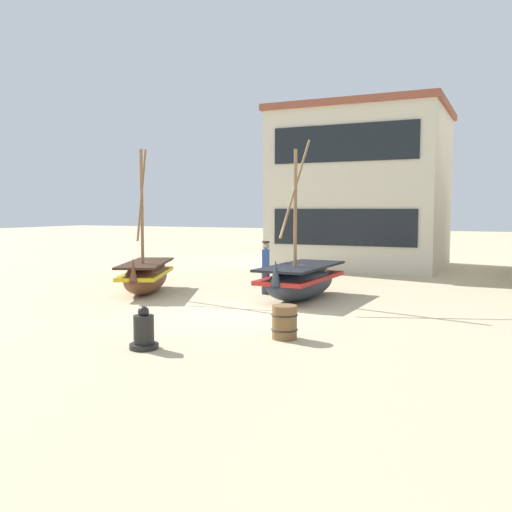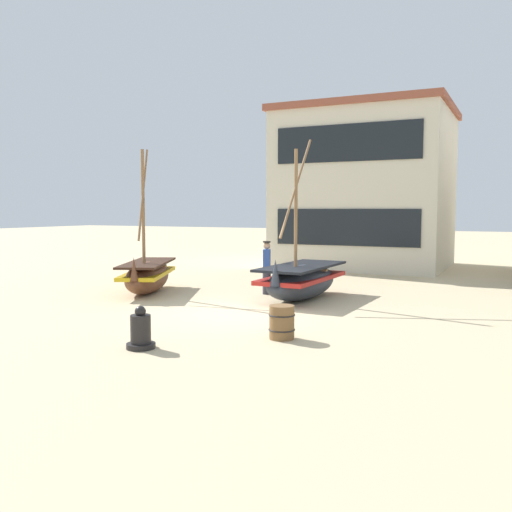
{
  "view_description": "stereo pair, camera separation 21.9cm",
  "coord_description": "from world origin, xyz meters",
  "px_view_note": "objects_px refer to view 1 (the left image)",
  "views": [
    {
      "loc": [
        6.4,
        -12.75,
        2.67
      ],
      "look_at": [
        0.0,
        1.0,
        1.4
      ],
      "focal_mm": 38.9,
      "sensor_mm": 36.0,
      "label": 1
    },
    {
      "loc": [
        6.6,
        -12.66,
        2.67
      ],
      "look_at": [
        0.0,
        1.0,
        1.4
      ],
      "focal_mm": 38.9,
      "sensor_mm": 36.0,
      "label": 2
    }
  ],
  "objects_px": {
    "fishing_boat_near_left": "(301,280)",
    "fisherman_by_hull": "(266,268)",
    "fishing_boat_centre_large": "(146,275)",
    "harbor_building_main": "(362,188)",
    "capstan_winch": "(144,332)",
    "wooden_barrel": "(284,322)"
  },
  "relations": [
    {
      "from": "fishing_boat_near_left",
      "to": "fisherman_by_hull",
      "type": "xyz_separation_m",
      "value": [
        -1.33,
        0.41,
        0.26
      ]
    },
    {
      "from": "fishing_boat_centre_large",
      "to": "harbor_building_main",
      "type": "relative_size",
      "value": 0.6
    },
    {
      "from": "capstan_winch",
      "to": "harbor_building_main",
      "type": "relative_size",
      "value": 0.11
    },
    {
      "from": "capstan_winch",
      "to": "fisherman_by_hull",
      "type": "bearing_deg",
      "value": 95.31
    },
    {
      "from": "fishing_boat_centre_large",
      "to": "capstan_winch",
      "type": "bearing_deg",
      "value": -54.19
    },
    {
      "from": "harbor_building_main",
      "to": "fisherman_by_hull",
      "type": "bearing_deg",
      "value": -92.95
    },
    {
      "from": "wooden_barrel",
      "to": "harbor_building_main",
      "type": "bearing_deg",
      "value": 98.47
    },
    {
      "from": "fishing_boat_near_left",
      "to": "harbor_building_main",
      "type": "height_order",
      "value": "harbor_building_main"
    },
    {
      "from": "fishing_boat_near_left",
      "to": "wooden_barrel",
      "type": "distance_m",
      "value": 5.2
    },
    {
      "from": "fishing_boat_near_left",
      "to": "capstan_winch",
      "type": "relative_size",
      "value": 5.77
    },
    {
      "from": "fishing_boat_centre_large",
      "to": "wooden_barrel",
      "type": "bearing_deg",
      "value": -32.06
    },
    {
      "from": "fishing_boat_centre_large",
      "to": "fishing_boat_near_left",
      "type": "bearing_deg",
      "value": 11.03
    },
    {
      "from": "fishing_boat_near_left",
      "to": "harbor_building_main",
      "type": "bearing_deg",
      "value": 94.44
    },
    {
      "from": "fishing_boat_near_left",
      "to": "wooden_barrel",
      "type": "relative_size",
      "value": 6.83
    },
    {
      "from": "fishing_boat_near_left",
      "to": "fishing_boat_centre_large",
      "type": "distance_m",
      "value": 5.02
    },
    {
      "from": "fishing_boat_centre_large",
      "to": "capstan_winch",
      "type": "distance_m",
      "value": 7.31
    },
    {
      "from": "fishing_boat_centre_large",
      "to": "fisherman_by_hull",
      "type": "distance_m",
      "value": 3.86
    },
    {
      "from": "fishing_boat_near_left",
      "to": "fishing_boat_centre_large",
      "type": "xyz_separation_m",
      "value": [
        -4.93,
        -0.96,
        -0.01
      ]
    },
    {
      "from": "wooden_barrel",
      "to": "fishing_boat_centre_large",
      "type": "bearing_deg",
      "value": 147.94
    },
    {
      "from": "fisherman_by_hull",
      "to": "wooden_barrel",
      "type": "height_order",
      "value": "fisherman_by_hull"
    },
    {
      "from": "fisherman_by_hull",
      "to": "harbor_building_main",
      "type": "distance_m",
      "value": 10.47
    },
    {
      "from": "fisherman_by_hull",
      "to": "harbor_building_main",
      "type": "height_order",
      "value": "harbor_building_main"
    }
  ]
}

